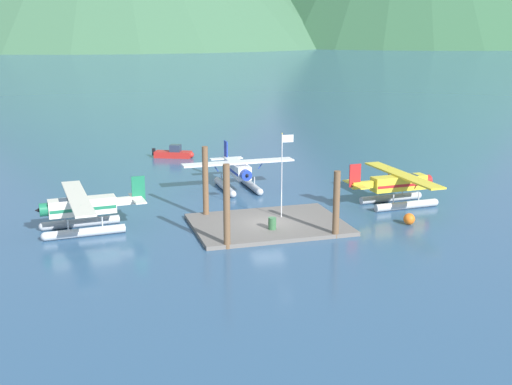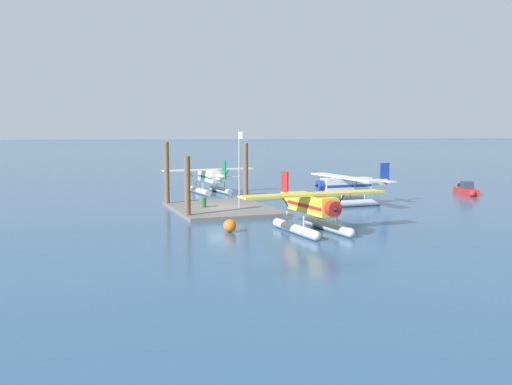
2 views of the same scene
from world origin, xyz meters
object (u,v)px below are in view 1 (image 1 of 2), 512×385
flagpole (283,166)px  boat_red_open_north (174,153)px  seaplane_yellow_stbd_fwd (399,187)px  fuel_drum (272,223)px  seaplane_white_bow_centre (238,173)px  mooring_buoy (409,219)px  seaplane_cream_port_fwd (82,211)px

flagpole → boat_red_open_north: 27.87m
seaplane_yellow_stbd_fwd → boat_red_open_north: bearing=119.8°
fuel_drum → seaplane_white_bow_centre: seaplane_white_bow_centre is taller
flagpole → mooring_buoy: (8.93, -3.68, -3.93)m
fuel_drum → mooring_buoy: size_ratio=1.00×
flagpole → boat_red_open_north: (-3.95, 27.32, -3.88)m
seaplane_white_bow_centre → boat_red_open_north: bearing=100.8°
mooring_buoy → fuel_drum: bearing=175.0°
mooring_buoy → boat_red_open_north: (-12.88, 30.99, 0.05)m
flagpole → seaplane_cream_port_fwd: 15.32m
seaplane_yellow_stbd_fwd → seaplane_white_bow_centre: 14.75m
mooring_buoy → boat_red_open_north: bearing=112.6°
seaplane_cream_port_fwd → seaplane_yellow_stbd_fwd: bearing=-0.1°
seaplane_yellow_stbd_fwd → seaplane_white_bow_centre: size_ratio=1.00×
seaplane_yellow_stbd_fwd → seaplane_white_bow_centre: same height
mooring_buoy → seaplane_cream_port_fwd: size_ratio=0.08×
fuel_drum → seaplane_cream_port_fwd: seaplane_cream_port_fwd is taller
flagpole → seaplane_cream_port_fwd: flagpole is taller
fuel_drum → boat_red_open_north: (-2.21, 30.05, -0.25)m
fuel_drum → seaplane_yellow_stbd_fwd: bearing=18.7°
fuel_drum → seaplane_cream_port_fwd: bearing=162.1°
mooring_buoy → seaplane_cream_port_fwd: 24.50m
mooring_buoy → seaplane_cream_port_fwd: bearing=167.7°
flagpole → seaplane_yellow_stbd_fwd: (10.81, 1.52, -2.79)m
mooring_buoy → boat_red_open_north: boat_red_open_north is taller
mooring_buoy → seaplane_yellow_stbd_fwd: (1.88, 5.20, 1.14)m
flagpole → boat_red_open_north: flagpole is taller
seaplane_cream_port_fwd → boat_red_open_north: bearing=66.8°
fuel_drum → mooring_buoy: bearing=-5.0°
flagpole → fuel_drum: 4.87m
flagpole → fuel_drum: flagpole is taller
seaplane_yellow_stbd_fwd → boat_red_open_north: 29.74m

